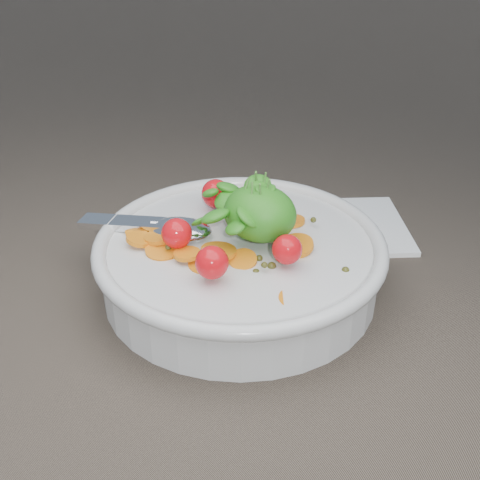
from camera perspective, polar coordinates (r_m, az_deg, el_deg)
The scene contains 3 objects.
ground at distance 0.65m, azimuth 1.66°, elevation -5.14°, with size 6.00×6.00×0.00m, color brown.
bowl at distance 0.64m, azimuth -0.02°, elevation -1.84°, with size 0.33×0.31×0.13m.
napkin at distance 0.78m, azimuth 9.42°, elevation 1.29°, with size 0.17×0.15×0.01m, color white.
Camera 1 is at (0.27, -0.45, 0.38)m, focal length 45.00 mm.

